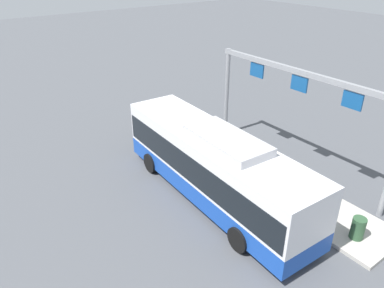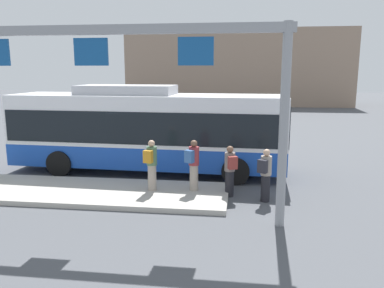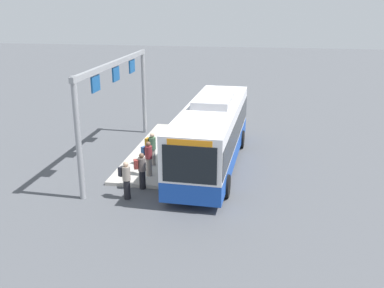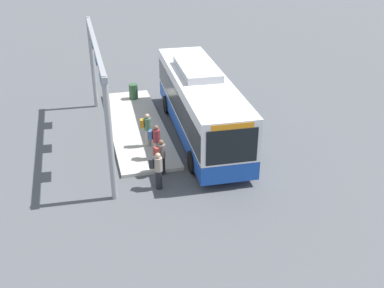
{
  "view_description": "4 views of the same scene",
  "coord_description": "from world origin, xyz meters",
  "views": [
    {
      "loc": [
        -10.47,
        8.91,
        9.91
      ],
      "look_at": [
        1.9,
        -0.24,
        1.89
      ],
      "focal_mm": 34.38,
      "sensor_mm": 36.0,
      "label": 1
    },
    {
      "loc": [
        3.68,
        -14.67,
        4.03
      ],
      "look_at": [
        1.81,
        -0.2,
        1.22
      ],
      "focal_mm": 35.87,
      "sensor_mm": 36.0,
      "label": 2
    },
    {
      "loc": [
        20.67,
        2.45,
        7.98
      ],
      "look_at": [
        2.36,
        -0.61,
        1.88
      ],
      "focal_mm": 40.88,
      "sensor_mm": 36.0,
      "label": 3
    },
    {
      "loc": [
        20.82,
        -5.83,
        10.6
      ],
      "look_at": [
        3.35,
        -1.31,
        1.3
      ],
      "focal_mm": 43.66,
      "sensor_mm": 36.0,
      "label": 4
    }
  ],
  "objects": [
    {
      "name": "person_boarding",
      "position": [
        3.37,
        -2.7,
        0.89
      ],
      "size": [
        0.48,
        0.6,
        1.67
      ],
      "rotation": [
        0.0,
        0.0,
        1.95
      ],
      "color": "black",
      "rests_on": "ground"
    },
    {
      "name": "trash_bin",
      "position": [
        -5.47,
        -2.66,
        0.61
      ],
      "size": [
        0.52,
        0.52,
        0.9
      ],
      "primitive_type": "cylinder",
      "color": "#2D5133",
      "rests_on": "platform_curb"
    },
    {
      "name": "ground_plane",
      "position": [
        0.0,
        0.0,
        0.0
      ],
      "size": [
        120.0,
        120.0,
        0.0
      ],
      "primitive_type": "plane",
      "color": "#4C4F54"
    },
    {
      "name": "platform_sign_gantry",
      "position": [
        -0.22,
        -4.9,
        3.81
      ],
      "size": [
        10.34,
        0.24,
        5.2
      ],
      "color": "gray",
      "rests_on": "ground"
    },
    {
      "name": "person_waiting_near",
      "position": [
        4.47,
        -3.06,
        0.89
      ],
      "size": [
        0.52,
        0.6,
        1.67
      ],
      "rotation": [
        0.0,
        0.0,
        1.08
      ],
      "color": "black",
      "rests_on": "ground"
    },
    {
      "name": "person_waiting_mid",
      "position": [
        0.83,
        -2.87,
        1.05
      ],
      "size": [
        0.42,
        0.58,
        1.67
      ],
      "rotation": [
        0.0,
        0.0,
        1.34
      ],
      "color": "gray",
      "rests_on": "platform_curb"
    },
    {
      "name": "platform_curb",
      "position": [
        -1.67,
        -3.06,
        0.08
      ],
      "size": [
        10.0,
        2.8,
        0.16
      ],
      "primitive_type": "cube",
      "color": "#B2ADA3",
      "rests_on": "ground"
    },
    {
      "name": "bus_main",
      "position": [
        -0.01,
        0.0,
        1.81
      ],
      "size": [
        10.87,
        2.99,
        3.46
      ],
      "rotation": [
        0.0,
        0.0,
        -0.04
      ],
      "color": "#1947AD",
      "rests_on": "ground"
    },
    {
      "name": "person_waiting_far",
      "position": [
        2.18,
        -2.7,
        1.05
      ],
      "size": [
        0.51,
        0.6,
        1.67
      ],
      "rotation": [
        0.0,
        0.0,
        1.1
      ],
      "color": "gray",
      "rests_on": "platform_curb"
    }
  ]
}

